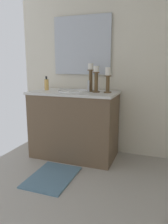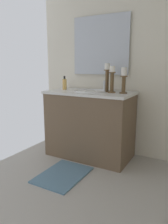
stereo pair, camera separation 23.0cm
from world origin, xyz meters
name	(u,v)px [view 1 (the left image)]	position (x,y,z in m)	size (l,w,h in m)	color
floor	(42,223)	(0.00, 0.00, -0.01)	(3.14, 2.27, 0.02)	#B2ADA3
wall_left	(101,61)	(-1.57, 0.00, 1.23)	(0.04, 2.27, 2.45)	silver
vanity_cabinet	(74,124)	(-1.24, -0.25, 0.42)	(0.58, 1.09, 0.85)	brown
sink_basin	(74,94)	(-1.24, -0.25, 0.81)	(0.40, 0.40, 0.24)	white
mirror	(82,45)	(-1.52, -0.25, 1.42)	(0.02, 0.78, 0.74)	silver
candle_holder_tall	(108,79)	(-1.26, 0.17, 1.00)	(0.09, 0.09, 0.30)	brown
candle_holder_short	(96,79)	(-1.25, 0.03, 1.01)	(0.09, 0.09, 0.31)	brown
candle_holder_mid	(91,77)	(-1.31, -0.05, 1.03)	(0.09, 0.09, 0.34)	brown
soap_bottle	(47,84)	(-1.26, -0.65, 0.92)	(0.06, 0.06, 0.18)	#E5B259
bath_mat	(52,177)	(-0.62, -0.25, 0.01)	(0.60, 0.44, 0.02)	slate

